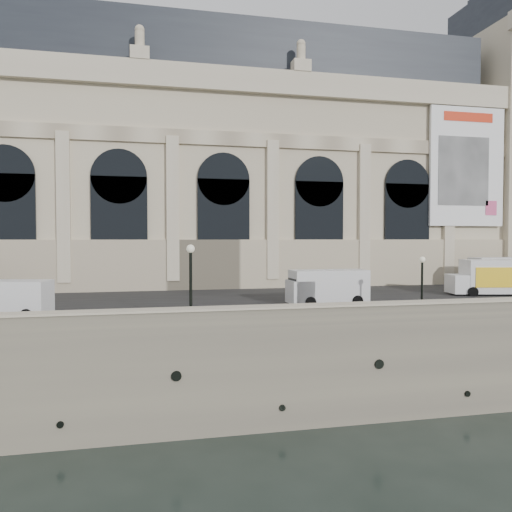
{
  "coord_description": "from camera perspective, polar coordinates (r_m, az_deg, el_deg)",
  "views": [
    {
      "loc": [
        -11.57,
        -27.27,
        11.1
      ],
      "look_at": [
        -0.67,
        22.0,
        9.33
      ],
      "focal_mm": 35.0,
      "sensor_mm": 36.0,
      "label": 1
    }
  ],
  "objects": [
    {
      "name": "museum",
      "position": [
        59.04,
        -7.02,
        10.39
      ],
      "size": [
        69.0,
        18.7,
        29.1
      ],
      "color": "beige",
      "rests_on": "quay"
    },
    {
      "name": "box_truck",
      "position": [
        49.74,
        25.72,
        -2.22
      ],
      "size": [
        8.26,
        4.05,
        3.19
      ],
      "color": "silver",
      "rests_on": "quay"
    },
    {
      "name": "van_c",
      "position": [
        38.51,
        7.78,
        -3.56
      ],
      "size": [
        6.09,
        2.6,
        2.7
      ],
      "color": "silver",
      "rests_on": "quay"
    },
    {
      "name": "van_b",
      "position": [
        35.97,
        -27.0,
        -4.38
      ],
      "size": [
        5.75,
        3.22,
        2.42
      ],
      "color": "white",
      "rests_on": "quay"
    },
    {
      "name": "parapet",
      "position": [
        30.51,
        10.03,
        -6.47
      ],
      "size": [
        160.0,
        1.4,
        1.21
      ],
      "color": "gray",
      "rests_on": "quay"
    },
    {
      "name": "clock_pavilion",
      "position": [
        72.63,
        27.24,
        11.55
      ],
      "size": [
        13.0,
        14.72,
        36.7
      ],
      "color": "beige",
      "rests_on": "quay"
    },
    {
      "name": "lamp_left",
      "position": [
        29.18,
        -7.47,
        -3.39
      ],
      "size": [
        0.48,
        0.48,
        4.76
      ],
      "color": "black",
      "rests_on": "quay"
    },
    {
      "name": "street",
      "position": [
        43.16,
        3.18,
        -4.74
      ],
      "size": [
        160.0,
        24.0,
        0.06
      ],
      "primitive_type": "cube",
      "color": "#2D2D2D",
      "rests_on": "quay"
    },
    {
      "name": "ground",
      "position": [
        31.64,
        10.39,
        -18.57
      ],
      "size": [
        260.0,
        260.0,
        0.0
      ],
      "primitive_type": "plane",
      "color": "black",
      "rests_on": "ground"
    },
    {
      "name": "quay",
      "position": [
        63.85,
        -1.94,
        -5.29
      ],
      "size": [
        160.0,
        70.0,
        6.0
      ],
      "primitive_type": "cube",
      "color": "gray",
      "rests_on": "ground"
    },
    {
      "name": "lamp_right",
      "position": [
        34.58,
        18.44,
        -3.32
      ],
      "size": [
        0.4,
        0.4,
        3.92
      ],
      "color": "black",
      "rests_on": "quay"
    }
  ]
}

